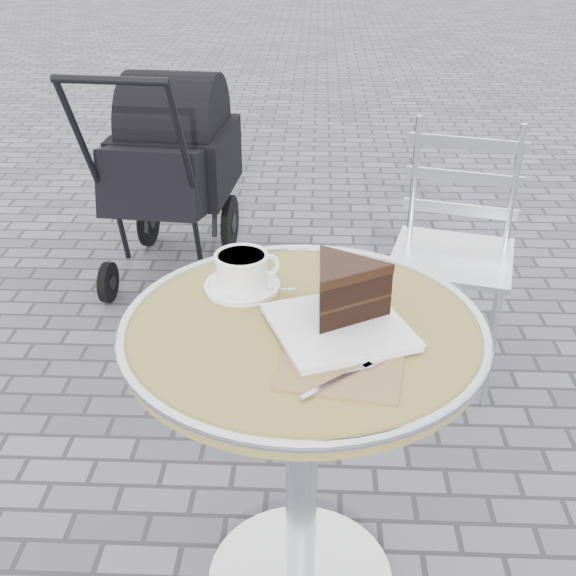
{
  "coord_description": "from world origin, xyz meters",
  "views": [
    {
      "loc": [
        0.02,
        -1.19,
        1.46
      ],
      "look_at": [
        -0.03,
        0.06,
        0.78
      ],
      "focal_mm": 45.0,
      "sensor_mm": 36.0,
      "label": 1
    }
  ],
  "objects_px": {
    "cake_plate_set": "(343,298)",
    "bistro_chair": "(457,222)",
    "cafe_table": "(303,394)",
    "cappuccino_set": "(243,274)",
    "baby_stroller": "(171,175)"
  },
  "relations": [
    {
      "from": "cappuccino_set",
      "to": "bistro_chair",
      "type": "relative_size",
      "value": 0.22
    },
    {
      "from": "cafe_table",
      "to": "bistro_chair",
      "type": "bearing_deg",
      "value": 64.25
    },
    {
      "from": "cafe_table",
      "to": "bistro_chair",
      "type": "relative_size",
      "value": 0.88
    },
    {
      "from": "cafe_table",
      "to": "baby_stroller",
      "type": "bearing_deg",
      "value": 109.47
    },
    {
      "from": "cappuccino_set",
      "to": "baby_stroller",
      "type": "height_order",
      "value": "baby_stroller"
    },
    {
      "from": "cafe_table",
      "to": "baby_stroller",
      "type": "distance_m",
      "value": 1.78
    },
    {
      "from": "cappuccino_set",
      "to": "bistro_chair",
      "type": "height_order",
      "value": "bistro_chair"
    },
    {
      "from": "cake_plate_set",
      "to": "bistro_chair",
      "type": "relative_size",
      "value": 0.47
    },
    {
      "from": "cafe_table",
      "to": "bistro_chair",
      "type": "height_order",
      "value": "bistro_chair"
    },
    {
      "from": "cafe_table",
      "to": "cake_plate_set",
      "type": "distance_m",
      "value": 0.24
    },
    {
      "from": "cappuccino_set",
      "to": "bistro_chair",
      "type": "bearing_deg",
      "value": 30.95
    },
    {
      "from": "cappuccino_set",
      "to": "cake_plate_set",
      "type": "xyz_separation_m",
      "value": [
        0.21,
        -0.14,
        0.02
      ]
    },
    {
      "from": "cappuccino_set",
      "to": "cake_plate_set",
      "type": "height_order",
      "value": "cake_plate_set"
    },
    {
      "from": "cappuccino_set",
      "to": "cafe_table",
      "type": "bearing_deg",
      "value": -71.15
    },
    {
      "from": "bistro_chair",
      "to": "baby_stroller",
      "type": "bearing_deg",
      "value": 162.77
    }
  ]
}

